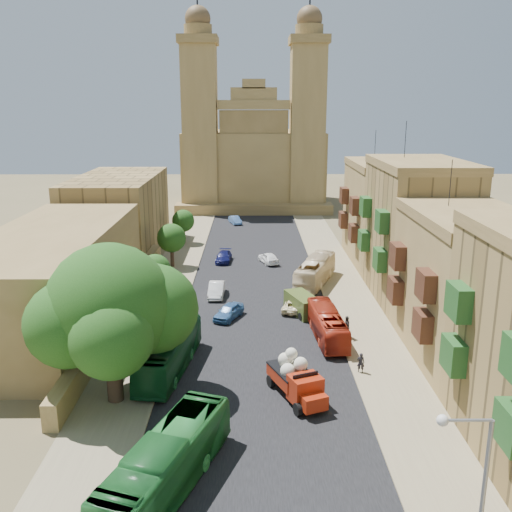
{
  "coord_description": "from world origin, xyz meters",
  "views": [
    {
      "loc": [
        -0.47,
        -30.22,
        19.01
      ],
      "look_at": [
        0.0,
        26.0,
        4.0
      ],
      "focal_mm": 40.0,
      "sensor_mm": 36.0,
      "label": 1
    }
  ],
  "objects_px": {
    "bus_green_north": "(169,352)",
    "car_blue_a": "(229,311)",
    "bus_red_east": "(327,324)",
    "pedestrian_a": "(361,363)",
    "ficus_tree": "(111,310)",
    "bus_cream_east": "(315,271)",
    "car_white_b": "(268,258)",
    "bus_green_south": "(166,464)",
    "car_dkblue": "(224,257)",
    "car_blue_b": "(235,220)",
    "street_tree_d": "(183,221)",
    "streetlamp": "(472,487)",
    "car_white_a": "(216,290)",
    "red_truck": "(297,378)",
    "olive_pickup": "(302,305)",
    "street_tree_a": "(131,314)",
    "street_tree_c": "(171,238)",
    "pedestrian_c": "(347,327)",
    "church": "(254,156)",
    "street_tree_b": "(155,270)",
    "car_cream": "(293,305)"
  },
  "relations": [
    {
      "from": "ficus_tree",
      "to": "car_cream",
      "type": "relative_size",
      "value": 2.67
    },
    {
      "from": "streetlamp",
      "to": "bus_green_north",
      "type": "relative_size",
      "value": 0.79
    },
    {
      "from": "street_tree_a",
      "to": "car_blue_a",
      "type": "height_order",
      "value": "street_tree_a"
    },
    {
      "from": "red_truck",
      "to": "pedestrian_a",
      "type": "relative_size",
      "value": 3.84
    },
    {
      "from": "church",
      "to": "bus_green_north",
      "type": "xyz_separation_m",
      "value": [
        -6.5,
        -70.33,
        -8.07
      ]
    },
    {
      "from": "car_white_a",
      "to": "street_tree_b",
      "type": "bearing_deg",
      "value": -168.84
    },
    {
      "from": "car_white_a",
      "to": "car_blue_b",
      "type": "height_order",
      "value": "car_white_a"
    },
    {
      "from": "car_blue_a",
      "to": "pedestrian_a",
      "type": "xyz_separation_m",
      "value": [
        10.06,
        -10.93,
        0.08
      ]
    },
    {
      "from": "ficus_tree",
      "to": "car_white_b",
      "type": "relative_size",
      "value": 2.69
    },
    {
      "from": "streetlamp",
      "to": "car_dkblue",
      "type": "xyz_separation_m",
      "value": [
        -11.64,
        50.24,
        -4.57
      ]
    },
    {
      "from": "church",
      "to": "bus_cream_east",
      "type": "relative_size",
      "value": 3.62
    },
    {
      "from": "car_white_b",
      "to": "red_truck",
      "type": "bearing_deg",
      "value": 72.35
    },
    {
      "from": "red_truck",
      "to": "church",
      "type": "bearing_deg",
      "value": 91.93
    },
    {
      "from": "ficus_tree",
      "to": "street_tree_a",
      "type": "relative_size",
      "value": 2.36
    },
    {
      "from": "olive_pickup",
      "to": "car_blue_b",
      "type": "relative_size",
      "value": 1.26
    },
    {
      "from": "bus_green_south",
      "to": "pedestrian_c",
      "type": "distance_m",
      "value": 23.01
    },
    {
      "from": "ficus_tree",
      "to": "car_blue_b",
      "type": "bearing_deg",
      "value": 83.77
    },
    {
      "from": "street_tree_b",
      "to": "street_tree_c",
      "type": "height_order",
      "value": "street_tree_c"
    },
    {
      "from": "church",
      "to": "ficus_tree",
      "type": "height_order",
      "value": "church"
    },
    {
      "from": "olive_pickup",
      "to": "pedestrian_c",
      "type": "bearing_deg",
      "value": -61.04
    },
    {
      "from": "car_dkblue",
      "to": "car_blue_b",
      "type": "height_order",
      "value": "car_dkblue"
    },
    {
      "from": "bus_red_east",
      "to": "car_dkblue",
      "type": "height_order",
      "value": "bus_red_east"
    },
    {
      "from": "olive_pickup",
      "to": "car_cream",
      "type": "distance_m",
      "value": 1.16
    },
    {
      "from": "street_tree_b",
      "to": "olive_pickup",
      "type": "xyz_separation_m",
      "value": [
        14.29,
        -4.0,
        -2.26
      ]
    },
    {
      "from": "ficus_tree",
      "to": "bus_cream_east",
      "type": "xyz_separation_m",
      "value": [
        15.91,
        25.3,
        -4.9
      ]
    },
    {
      "from": "bus_red_east",
      "to": "pedestrian_a",
      "type": "bearing_deg",
      "value": 100.7
    },
    {
      "from": "bus_green_north",
      "to": "olive_pickup",
      "type": "bearing_deg",
      "value": 55.25
    },
    {
      "from": "bus_green_south",
      "to": "car_cream",
      "type": "bearing_deg",
      "value": 92.16
    },
    {
      "from": "bus_green_south",
      "to": "bus_cream_east",
      "type": "distance_m",
      "value": 36.36
    },
    {
      "from": "olive_pickup",
      "to": "bus_green_north",
      "type": "height_order",
      "value": "bus_green_north"
    },
    {
      "from": "church",
      "to": "pedestrian_c",
      "type": "bearing_deg",
      "value": -83.36
    },
    {
      "from": "car_white_b",
      "to": "bus_green_south",
      "type": "bearing_deg",
      "value": 62.33
    },
    {
      "from": "street_tree_a",
      "to": "streetlamp",
      "type": "relative_size",
      "value": 0.55
    },
    {
      "from": "street_tree_c",
      "to": "car_blue_b",
      "type": "bearing_deg",
      "value": 74.94
    },
    {
      "from": "street_tree_d",
      "to": "bus_red_east",
      "type": "bearing_deg",
      "value": -64.89
    },
    {
      "from": "ficus_tree",
      "to": "street_tree_c",
      "type": "height_order",
      "value": "ficus_tree"
    },
    {
      "from": "bus_cream_east",
      "to": "ficus_tree",
      "type": "bearing_deg",
      "value": 77.86
    },
    {
      "from": "street_tree_d",
      "to": "car_blue_b",
      "type": "distance_m",
      "value": 15.41
    },
    {
      "from": "streetlamp",
      "to": "car_white_a",
      "type": "height_order",
      "value": "streetlamp"
    },
    {
      "from": "bus_green_north",
      "to": "car_blue_a",
      "type": "xyz_separation_m",
      "value": [
        3.94,
        10.51,
        -0.77
      ]
    },
    {
      "from": "ficus_tree",
      "to": "car_blue_a",
      "type": "xyz_separation_m",
      "value": [
        6.85,
        14.78,
        -5.62
      ]
    },
    {
      "from": "ficus_tree",
      "to": "street_tree_a",
      "type": "distance_m",
      "value": 8.66
    },
    {
      "from": "streetlamp",
      "to": "olive_pickup",
      "type": "height_order",
      "value": "streetlamp"
    },
    {
      "from": "street_tree_b",
      "to": "bus_cream_east",
      "type": "relative_size",
      "value": 0.47
    },
    {
      "from": "streetlamp",
      "to": "bus_cream_east",
      "type": "height_order",
      "value": "streetlamp"
    },
    {
      "from": "car_blue_b",
      "to": "pedestrian_c",
      "type": "relative_size",
      "value": 1.94
    },
    {
      "from": "street_tree_a",
      "to": "street_tree_c",
      "type": "distance_m",
      "value": 24.01
    },
    {
      "from": "bus_green_north",
      "to": "car_dkblue",
      "type": "bearing_deg",
      "value": 92.96
    },
    {
      "from": "bus_red_east",
      "to": "car_dkblue",
      "type": "relative_size",
      "value": 2.02
    },
    {
      "from": "street_tree_a",
      "to": "bus_cream_east",
      "type": "relative_size",
      "value": 0.45
    }
  ]
}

